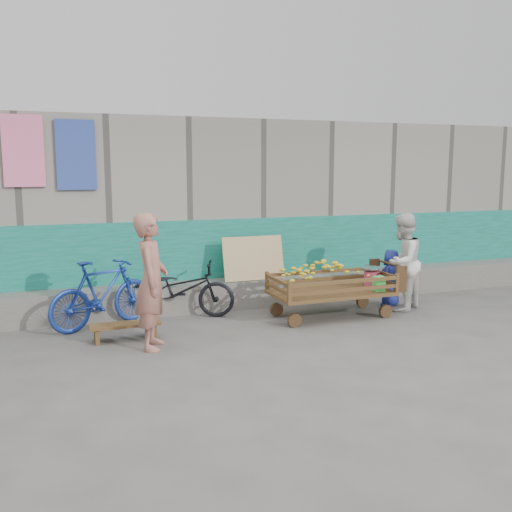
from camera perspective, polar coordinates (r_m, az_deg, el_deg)
name	(u,v)px	position (r m, az deg, el deg)	size (l,w,h in m)	color
ground	(293,350)	(7.10, 3.75, -9.38)	(80.00, 80.00, 0.00)	#504E4A
building_wall	(204,209)	(10.59, -5.23, 4.70)	(12.00, 3.50, 3.00)	gray
banana_cart	(329,280)	(8.54, 7.35, -2.41)	(1.96, 0.89, 0.83)	brown
bench	(125,328)	(7.63, -12.95, -7.00)	(0.90, 0.27, 0.22)	brown
vendor_man	(152,281)	(7.08, -10.41, -2.52)	(0.61, 0.40, 1.68)	#A5695A
woman	(402,262)	(9.17, 14.42, -0.60)	(0.74, 0.58, 1.52)	white
child	(391,278)	(9.47, 13.33, -2.13)	(0.45, 0.29, 0.92)	navy
bicycle_dark	(181,290)	(8.59, -7.49, -3.35)	(0.55, 1.59, 0.83)	black
bicycle_blue	(102,294)	(8.24, -15.11, -3.65)	(0.45, 1.60, 0.96)	#1C399B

